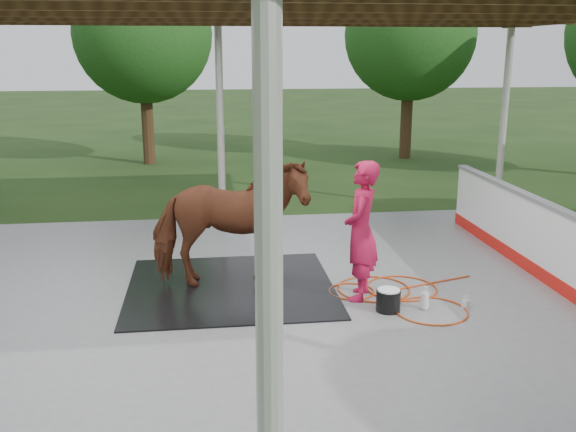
{
  "coord_description": "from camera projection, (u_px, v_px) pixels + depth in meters",
  "views": [
    {
      "loc": [
        -0.29,
        -7.65,
        3.33
      ],
      "look_at": [
        0.79,
        0.7,
        1.16
      ],
      "focal_mm": 40.0,
      "sensor_mm": 36.0,
      "label": 1
    }
  ],
  "objects": [
    {
      "name": "ground",
      "position": [
        234.0,
        319.0,
        8.22
      ],
      "size": [
        100.0,
        100.0,
        0.0
      ],
      "primitive_type": "plane",
      "color": "#1E3814"
    },
    {
      "name": "concrete_slab",
      "position": [
        234.0,
        317.0,
        8.21
      ],
      "size": [
        12.0,
        10.0,
        0.05
      ],
      "primitive_type": "cube",
      "color": "slate",
      "rests_on": "ground"
    },
    {
      "name": "dasher_board",
      "position": [
        575.0,
        260.0,
        8.64
      ],
      "size": [
        0.16,
        8.0,
        1.15
      ],
      "color": "red",
      "rests_on": "concrete_slab"
    },
    {
      "name": "tree_belt",
      "position": [
        248.0,
        14.0,
        8.17
      ],
      "size": [
        28.0,
        28.0,
        5.8
      ],
      "color": "#382314",
      "rests_on": "ground"
    },
    {
      "name": "rubber_mat",
      "position": [
        231.0,
        287.0,
        9.15
      ],
      "size": [
        2.9,
        2.72,
        0.02
      ],
      "primitive_type": "cube",
      "color": "black",
      "rests_on": "concrete_slab"
    },
    {
      "name": "horse",
      "position": [
        229.0,
        224.0,
        8.91
      ],
      "size": [
        2.22,
        1.08,
        1.84
      ],
      "primitive_type": "imported",
      "rotation": [
        0.0,
        0.0,
        1.53
      ],
      "color": "brown",
      "rests_on": "rubber_mat"
    },
    {
      "name": "handler",
      "position": [
        361.0,
        231.0,
        8.56
      ],
      "size": [
        0.67,
        0.81,
        1.89
      ],
      "primitive_type": "imported",
      "rotation": [
        0.0,
        0.0,
        -1.94
      ],
      "color": "#BC143F",
      "rests_on": "concrete_slab"
    },
    {
      "name": "wash_bucket",
      "position": [
        388.0,
        300.0,
        8.3
      ],
      "size": [
        0.32,
        0.32,
        0.29
      ],
      "color": "black",
      "rests_on": "concrete_slab"
    },
    {
      "name": "soap_bottle_a",
      "position": [
        425.0,
        298.0,
        8.35
      ],
      "size": [
        0.16,
        0.16,
        0.31
      ],
      "primitive_type": "imported",
      "rotation": [
        0.0,
        0.0,
        0.46
      ],
      "color": "silver",
      "rests_on": "concrete_slab"
    },
    {
      "name": "soap_bottle_b",
      "position": [
        466.0,
        302.0,
        8.4
      ],
      "size": [
        0.11,
        0.11,
        0.17
      ],
      "primitive_type": "imported",
      "rotation": [
        0.0,
        0.0,
        -1.04
      ],
      "color": "#338CD8",
      "rests_on": "concrete_slab"
    },
    {
      "name": "hose_coil",
      "position": [
        394.0,
        294.0,
        8.87
      ],
      "size": [
        2.22,
        1.86,
        0.02
      ],
      "color": "#B3390C",
      "rests_on": "concrete_slab"
    }
  ]
}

